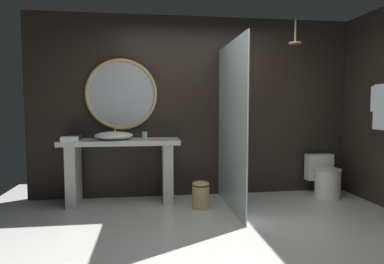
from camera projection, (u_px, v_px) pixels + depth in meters
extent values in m
plane|color=silver|center=(227.00, 246.00, 3.18)|extent=(5.76, 5.76, 0.00)
cube|color=black|center=(197.00, 107.00, 4.95)|extent=(4.80, 0.10, 2.60)
cube|color=silver|center=(121.00, 142.00, 4.51)|extent=(1.57, 0.54, 0.06)
cube|color=silver|center=(74.00, 175.00, 4.46)|extent=(0.13, 0.46, 0.81)
cube|color=silver|center=(167.00, 172.00, 4.62)|extent=(0.13, 0.46, 0.81)
ellipsoid|color=white|center=(114.00, 136.00, 4.47)|extent=(0.51, 0.42, 0.11)
cylinder|color=tan|center=(115.00, 131.00, 4.66)|extent=(0.02, 0.02, 0.19)
cylinder|color=tan|center=(115.00, 125.00, 4.60)|extent=(0.02, 0.11, 0.02)
cylinder|color=silver|center=(145.00, 135.00, 4.57)|extent=(0.07, 0.07, 0.10)
cube|color=#282D28|center=(76.00, 137.00, 4.47)|extent=(0.14, 0.12, 0.06)
torus|color=tan|center=(121.00, 94.00, 4.70)|extent=(1.00, 0.05, 1.00)
cylinder|color=#B2BCC1|center=(121.00, 94.00, 4.71)|extent=(0.92, 0.01, 0.92)
cube|color=silver|center=(231.00, 126.00, 4.27)|extent=(0.02, 1.41, 2.12)
cylinder|color=tan|center=(295.00, 31.00, 4.61)|extent=(0.02, 0.02, 0.31)
cylinder|color=tan|center=(295.00, 43.00, 4.62)|extent=(0.17, 0.17, 0.02)
cylinder|color=white|center=(376.00, 99.00, 4.34)|extent=(0.13, 0.13, 0.33)
sphere|color=white|center=(384.00, 105.00, 4.10)|extent=(0.07, 0.07, 0.07)
cylinder|color=white|center=(328.00, 183.00, 4.83)|extent=(0.36, 0.36, 0.40)
ellipsoid|color=white|center=(328.00, 169.00, 4.82)|extent=(0.37, 0.41, 0.02)
cube|color=white|center=(319.00, 167.00, 5.07)|extent=(0.39, 0.16, 0.39)
cylinder|color=tan|center=(201.00, 197.00, 4.33)|extent=(0.22, 0.22, 0.29)
ellipsoid|color=tan|center=(201.00, 184.00, 4.32)|extent=(0.22, 0.22, 0.07)
cube|color=white|center=(70.00, 139.00, 4.25)|extent=(0.24, 0.23, 0.06)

